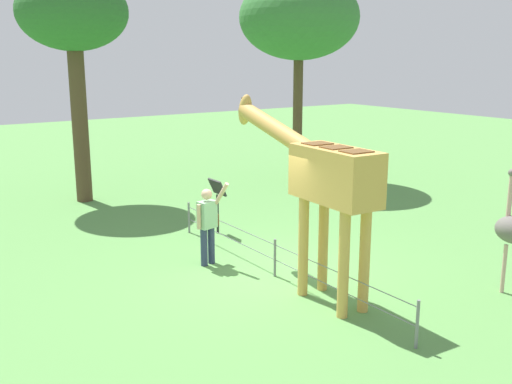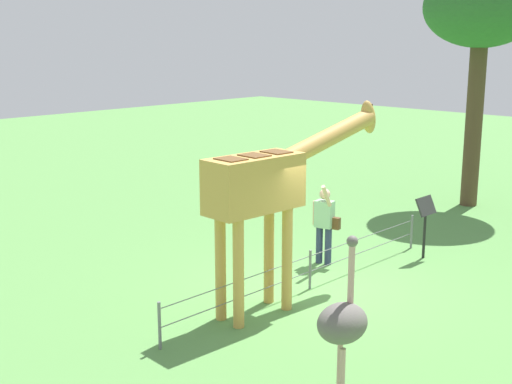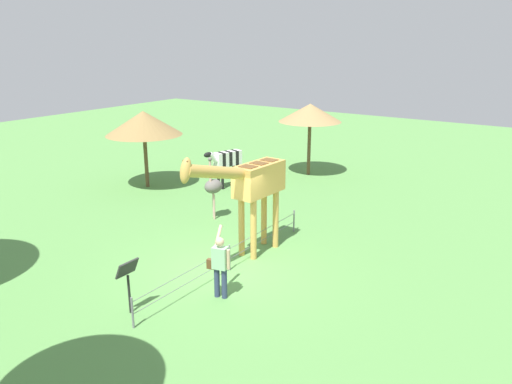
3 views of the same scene
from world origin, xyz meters
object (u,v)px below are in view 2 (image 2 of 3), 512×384
Objects in this scene: ostrich at (343,323)px; info_sign at (425,214)px; tree_northeast at (482,12)px; visitor at (325,221)px; giraffe at (270,185)px.

ostrich reaches higher than info_sign.
tree_northeast is at bearing 17.21° from info_sign.
info_sign is (1.77, -1.27, 0.05)m from visitor.
info_sign is at bearing -162.79° from tree_northeast.
visitor is (2.52, 0.82, -1.27)m from giraffe.
info_sign is (4.29, -0.46, -1.22)m from giraffe.
giraffe is at bearing 173.92° from info_sign.
tree_northeast is (6.80, 0.29, 4.29)m from visitor.
visitor is 8.04m from tree_northeast.
giraffe is 1.78× the size of ostrich.
giraffe is 2.93m from visitor.
visitor is 1.33× the size of info_sign.
ostrich is 6.59m from info_sign.
ostrich is 1.70× the size of info_sign.
giraffe is at bearing -173.26° from tree_northeast.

